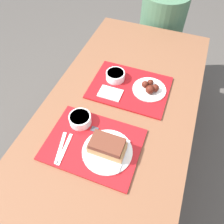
# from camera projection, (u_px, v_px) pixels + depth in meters

# --- Properties ---
(ground_plane) EXTENTS (12.00, 12.00, 0.00)m
(ground_plane) POSITION_uv_depth(u_px,v_px,m) (115.00, 167.00, 1.79)
(ground_plane) COLOR #4C4742
(picnic_table) EXTENTS (0.83, 1.77, 0.75)m
(picnic_table) POSITION_uv_depth(u_px,v_px,m) (117.00, 121.00, 1.27)
(picnic_table) COLOR brown
(picnic_table) RESTS_ON ground_plane
(picnic_bench_far) EXTENTS (0.79, 0.28, 0.42)m
(picnic_bench_far) POSITION_uv_depth(u_px,v_px,m) (154.00, 52.00, 2.13)
(picnic_bench_far) COLOR brown
(picnic_bench_far) RESTS_ON ground_plane
(tray_near) EXTENTS (0.45, 0.34, 0.01)m
(tray_near) POSITION_uv_depth(u_px,v_px,m) (93.00, 144.00, 1.06)
(tray_near) COLOR #B21419
(tray_near) RESTS_ON picnic_table
(tray_far) EXTENTS (0.45, 0.34, 0.01)m
(tray_far) POSITION_uv_depth(u_px,v_px,m) (130.00, 88.00, 1.29)
(tray_far) COLOR #B21419
(tray_far) RESTS_ON picnic_table
(bowl_coleslaw_near) EXTENTS (0.11, 0.11, 0.05)m
(bowl_coleslaw_near) POSITION_uv_depth(u_px,v_px,m) (80.00, 119.00, 1.11)
(bowl_coleslaw_near) COLOR white
(bowl_coleslaw_near) RESTS_ON tray_near
(brisket_sandwich_plate) EXTENTS (0.24, 0.24, 0.09)m
(brisket_sandwich_plate) POSITION_uv_depth(u_px,v_px,m) (107.00, 148.00, 1.00)
(brisket_sandwich_plate) COLOR white
(brisket_sandwich_plate) RESTS_ON tray_near
(plastic_fork_near) EXTENTS (0.06, 0.17, 0.00)m
(plastic_fork_near) POSITION_uv_depth(u_px,v_px,m) (61.00, 147.00, 1.04)
(plastic_fork_near) COLOR white
(plastic_fork_near) RESTS_ON tray_near
(plastic_knife_near) EXTENTS (0.03, 0.17, 0.00)m
(plastic_knife_near) POSITION_uv_depth(u_px,v_px,m) (65.00, 149.00, 1.04)
(plastic_knife_near) COLOR white
(plastic_knife_near) RESTS_ON tray_near
(condiment_packet) EXTENTS (0.04, 0.03, 0.01)m
(condiment_packet) POSITION_uv_depth(u_px,v_px,m) (95.00, 129.00, 1.10)
(condiment_packet) COLOR #3F3F47
(condiment_packet) RESTS_ON tray_near
(bowl_coleslaw_far) EXTENTS (0.11, 0.11, 0.05)m
(bowl_coleslaw_far) POSITION_uv_depth(u_px,v_px,m) (115.00, 75.00, 1.31)
(bowl_coleslaw_far) COLOR white
(bowl_coleslaw_far) RESTS_ON tray_far
(wings_plate_far) EXTENTS (0.19, 0.19, 0.06)m
(wings_plate_far) POSITION_uv_depth(u_px,v_px,m) (150.00, 88.00, 1.26)
(wings_plate_far) COLOR white
(wings_plate_far) RESTS_ON tray_far
(napkin_far) EXTENTS (0.13, 0.09, 0.01)m
(napkin_far) POSITION_uv_depth(u_px,v_px,m) (110.00, 93.00, 1.25)
(napkin_far) COLOR white
(napkin_far) RESTS_ON tray_far
(person_seated_across) EXTENTS (0.38, 0.38, 0.69)m
(person_seated_across) POSITION_uv_depth(u_px,v_px,m) (163.00, 19.00, 1.85)
(person_seated_across) COLOR #477051
(person_seated_across) RESTS_ON picnic_bench_far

